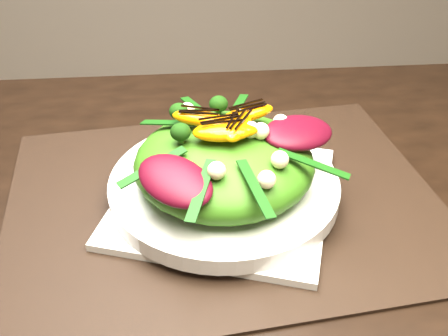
{
  "coord_description": "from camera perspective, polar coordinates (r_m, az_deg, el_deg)",
  "views": [
    {
      "loc": [
        -0.01,
        -0.4,
        1.15
      ],
      "look_at": [
        0.03,
        0.09,
        0.8
      ],
      "focal_mm": 42.0,
      "sensor_mm": 36.0,
      "label": 1
    }
  ],
  "objects": [
    {
      "name": "dining_table",
      "position": [
        0.58,
        -2.52,
        -10.7
      ],
      "size": [
        1.6,
        0.9,
        0.75
      ],
      "primitive_type": "cube",
      "color": "black",
      "rests_on": "floor"
    },
    {
      "name": "lettuce_mound",
      "position": [
        0.6,
        0.0,
        0.63
      ],
      "size": [
        0.22,
        0.22,
        0.07
      ],
      "primitive_type": "ellipsoid",
      "rotation": [
        0.0,
        0.0,
        0.07
      ],
      "color": "#376B13",
      "rests_on": "salad_bowl"
    },
    {
      "name": "macadamia_nut",
      "position": [
        0.55,
        2.5,
        2.8
      ],
      "size": [
        0.02,
        0.02,
        0.02
      ],
      "primitive_type": "sphere",
      "rotation": [
        0.0,
        0.0,
        -0.28
      ],
      "color": "beige",
      "rests_on": "lettuce_mound"
    },
    {
      "name": "placemat",
      "position": [
        0.63,
        -0.0,
        -3.44
      ],
      "size": [
        0.55,
        0.44,
        0.0
      ],
      "primitive_type": "cube",
      "rotation": [
        0.0,
        0.0,
        0.11
      ],
      "color": "black",
      "rests_on": "dining_table"
    },
    {
      "name": "radicchio_leaf",
      "position": [
        0.6,
        8.08,
        3.84
      ],
      "size": [
        0.11,
        0.09,
        0.02
      ],
      "primitive_type": "ellipsoid",
      "rotation": [
        0.0,
        0.0,
        0.44
      ],
      "color": "#3F0612",
      "rests_on": "lettuce_mound"
    },
    {
      "name": "orange_segment",
      "position": [
        0.59,
        0.05,
        4.92
      ],
      "size": [
        0.07,
        0.06,
        0.02
      ],
      "primitive_type": "ellipsoid",
      "rotation": [
        0.0,
        0.0,
        0.61
      ],
      "color": "orange",
      "rests_on": "lettuce_mound"
    },
    {
      "name": "salad_bowl",
      "position": [
        0.62,
        0.0,
        -1.89
      ],
      "size": [
        0.27,
        0.27,
        0.02
      ],
      "primitive_type": "cylinder",
      "rotation": [
        0.0,
        0.0,
        -0.02
      ],
      "color": "silver",
      "rests_on": "plate_base"
    },
    {
      "name": "broccoli_floret",
      "position": [
        0.59,
        -5.73,
        5.19
      ],
      "size": [
        0.04,
        0.04,
        0.03
      ],
      "primitive_type": "sphere",
      "rotation": [
        0.0,
        0.0,
        -0.29
      ],
      "color": "black",
      "rests_on": "lettuce_mound"
    },
    {
      "name": "plate_base",
      "position": [
        0.63,
        0.0,
        -2.96
      ],
      "size": [
        0.31,
        0.31,
        0.01
      ],
      "primitive_type": "cube",
      "rotation": [
        0.0,
        0.0,
        -0.31
      ],
      "color": "silver",
      "rests_on": "placemat"
    },
    {
      "name": "balsamic_drizzle",
      "position": [
        0.58,
        0.05,
        5.67
      ],
      "size": [
        0.03,
        0.02,
        0.0
      ],
      "primitive_type": "cube",
      "rotation": [
        0.0,
        0.0,
        0.61
      ],
      "color": "black",
      "rests_on": "orange_segment"
    }
  ]
}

